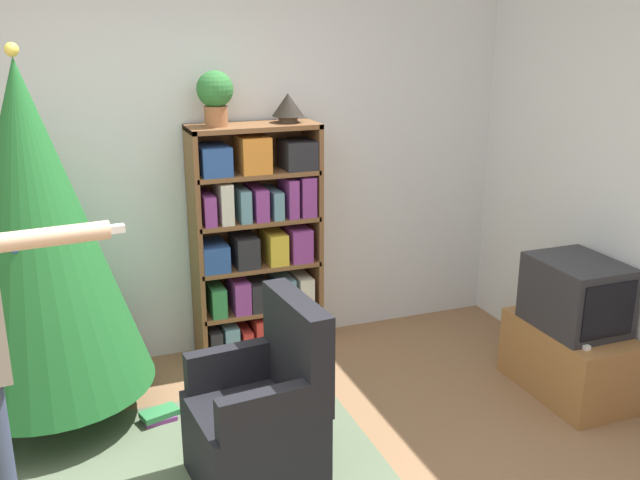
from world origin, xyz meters
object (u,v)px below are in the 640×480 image
object	(u,v)px
christmas_tree	(34,231)
table_lamp	(288,106)
bookshelf	(257,247)
television	(576,294)
armchair	(262,421)
potted_plant	(215,94)

from	to	relation	value
christmas_tree	table_lamp	world-z (taller)	christmas_tree
christmas_tree	table_lamp	size ratio (longest dim) A/B	10.25
bookshelf	christmas_tree	bearing A→B (deg)	-163.91
television	armchair	bearing A→B (deg)	-174.88
bookshelf	armchair	world-z (taller)	bookshelf
bookshelf	christmas_tree	distance (m)	1.40
bookshelf	armchair	xyz separation A→B (m)	(-0.37, -1.34, -0.43)
bookshelf	potted_plant	size ratio (longest dim) A/B	4.68
potted_plant	table_lamp	bearing A→B (deg)	-0.00
television	christmas_tree	xyz separation A→B (m)	(-2.89, 0.79, 0.46)
potted_plant	christmas_tree	bearing A→B (deg)	-160.30
bookshelf	armchair	distance (m)	1.46
bookshelf	christmas_tree	xyz separation A→B (m)	(-1.30, -0.38, 0.35)
television	armchair	distance (m)	1.98
christmas_tree	bookshelf	bearing A→B (deg)	16.09
christmas_tree	potted_plant	size ratio (longest dim) A/B	6.23
television	table_lamp	bearing A→B (deg)	139.10
table_lamp	christmas_tree	bearing A→B (deg)	-165.88
table_lamp	bookshelf	bearing A→B (deg)	-177.85
television	christmas_tree	distance (m)	3.03
television	christmas_tree	size ratio (longest dim) A/B	0.26
armchair	potted_plant	xyz separation A→B (m)	(0.14, 1.35, 1.41)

